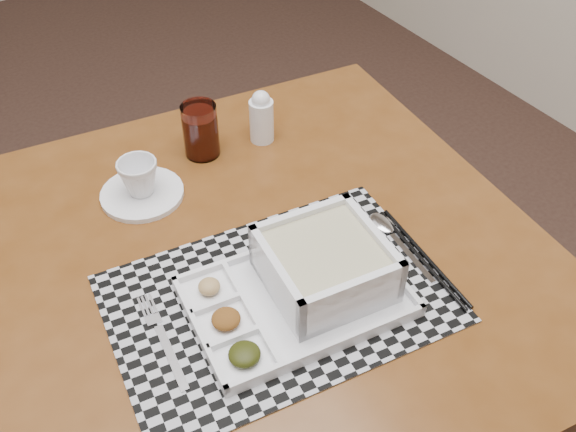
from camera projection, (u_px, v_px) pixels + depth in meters
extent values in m
cube|color=#552C0F|center=(258.00, 260.00, 1.07)|extent=(1.01, 1.01, 0.04)
cylinder|color=#552C0F|center=(19.00, 304.00, 1.45)|extent=(0.05, 0.05, 0.66)
cylinder|color=#552C0F|center=(341.00, 198.00, 1.71)|extent=(0.05, 0.05, 0.66)
cube|color=#552C0F|center=(183.00, 156.00, 1.37)|extent=(0.80, 0.11, 0.07)
cube|color=#552C0F|center=(20.00, 369.00, 0.98)|extent=(0.11, 0.80, 0.07)
cube|color=#552C0F|center=(447.00, 214.00, 1.24)|extent=(0.11, 0.80, 0.07)
cube|color=#B0B0B8|center=(278.00, 298.00, 0.98)|extent=(0.54, 0.39, 0.00)
cube|color=white|center=(296.00, 299.00, 0.97)|extent=(0.34, 0.25, 0.01)
cube|color=white|center=(267.00, 249.00, 1.04)|extent=(0.32, 0.04, 0.01)
cube|color=white|center=(330.00, 346.00, 0.90)|extent=(0.32, 0.04, 0.01)
cube|color=white|center=(199.00, 331.00, 0.92)|extent=(0.03, 0.22, 0.01)
cube|color=white|center=(384.00, 261.00, 1.02)|extent=(0.03, 0.22, 0.01)
cube|color=white|center=(250.00, 311.00, 0.94)|extent=(0.03, 0.20, 0.01)
cube|color=white|center=(233.00, 339.00, 0.91)|extent=(0.08, 0.02, 0.01)
cube|color=white|center=(215.00, 305.00, 0.95)|extent=(0.08, 0.02, 0.01)
ellipsoid|color=black|center=(244.00, 354.00, 0.88)|extent=(0.05, 0.05, 0.02)
ellipsoid|color=#4D2E0C|center=(226.00, 319.00, 0.93)|extent=(0.04, 0.04, 0.02)
ellipsoid|color=#9C7F47|center=(209.00, 286.00, 0.97)|extent=(0.03, 0.03, 0.02)
cube|color=white|center=(324.00, 279.00, 0.99)|extent=(0.19, 0.19, 0.01)
cube|color=white|center=(301.00, 230.00, 1.02)|extent=(0.18, 0.03, 0.08)
cube|color=white|center=(352.00, 301.00, 0.91)|extent=(0.18, 0.03, 0.08)
cube|color=white|center=(276.00, 281.00, 0.94)|extent=(0.03, 0.18, 0.08)
cube|color=white|center=(371.00, 247.00, 0.99)|extent=(0.03, 0.18, 0.08)
cube|color=#C5BD92|center=(325.00, 265.00, 0.97)|extent=(0.17, 0.17, 0.07)
cube|color=silver|center=(169.00, 358.00, 0.90)|extent=(0.02, 0.12, 0.00)
cube|color=silver|center=(153.00, 320.00, 0.95)|extent=(0.02, 0.02, 0.00)
cube|color=silver|center=(142.00, 307.00, 0.97)|extent=(0.01, 0.04, 0.00)
cube|color=silver|center=(146.00, 306.00, 0.97)|extent=(0.01, 0.04, 0.00)
cube|color=silver|center=(149.00, 305.00, 0.97)|extent=(0.01, 0.04, 0.00)
cube|color=silver|center=(153.00, 303.00, 0.97)|extent=(0.01, 0.04, 0.00)
cube|color=silver|center=(412.00, 258.00, 1.04)|extent=(0.02, 0.12, 0.00)
ellipsoid|color=silver|center=(382.00, 223.00, 1.10)|extent=(0.04, 0.06, 0.01)
cylinder|color=black|center=(420.00, 258.00, 1.04)|extent=(0.03, 0.24, 0.01)
cylinder|color=black|center=(425.00, 256.00, 1.04)|extent=(0.03, 0.24, 0.01)
cylinder|color=white|center=(142.00, 194.00, 1.16)|extent=(0.15, 0.15, 0.01)
imported|color=white|center=(139.00, 177.00, 1.13)|extent=(0.08, 0.08, 0.07)
cylinder|color=white|center=(201.00, 130.00, 1.22)|extent=(0.07, 0.07, 0.11)
cylinder|color=#3F0B05|center=(201.00, 135.00, 1.23)|extent=(0.06, 0.06, 0.09)
cylinder|color=white|center=(262.00, 121.00, 1.26)|extent=(0.05, 0.05, 0.09)
sphere|color=white|center=(261.00, 100.00, 1.23)|extent=(0.04, 0.04, 0.04)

